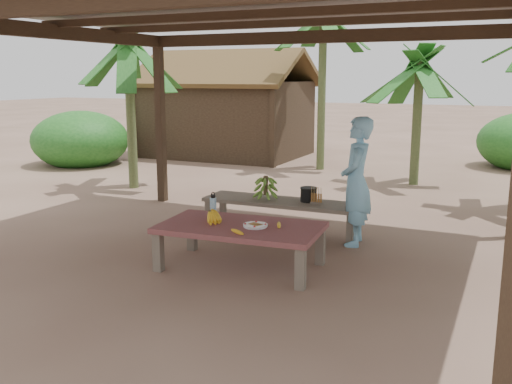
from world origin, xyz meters
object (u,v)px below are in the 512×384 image
at_px(woman, 356,182).
at_px(bench, 282,204).
at_px(work_table, 241,231).
at_px(plate, 255,226).
at_px(cooking_pot, 309,195).
at_px(water_flask, 213,206).
at_px(ripe_banana_bunch, 210,216).

bearing_deg(woman, bench, -109.42).
bearing_deg(woman, work_table, -43.60).
relative_size(plate, cooking_pot, 1.23).
height_order(bench, plate, plate).
xyz_separation_m(work_table, water_flask, (-0.49, 0.26, 0.19)).
xyz_separation_m(bench, woman, (1.08, -0.16, 0.43)).
height_order(cooking_pot, woman, woman).
xyz_separation_m(ripe_banana_bunch, plate, (0.56, 0.03, -0.06)).
relative_size(plate, water_flask, 0.95).
bearing_deg(woman, ripe_banana_bunch, -51.92).
height_order(work_table, plate, plate).
relative_size(cooking_pot, woman, 0.14).
distance_m(plate, cooking_pot, 1.70).
bearing_deg(plate, water_flask, 158.41).
height_order(work_table, ripe_banana_bunch, ripe_banana_bunch).
distance_m(cooking_pot, woman, 0.81).
bearing_deg(ripe_banana_bunch, cooking_pot, 71.64).
height_order(bench, cooking_pot, cooking_pot).
xyz_separation_m(work_table, plate, (0.19, -0.01, 0.08)).
xyz_separation_m(work_table, cooking_pot, (0.21, 1.69, 0.11)).
bearing_deg(work_table, bench, 90.94).
relative_size(water_flask, woman, 0.18).
height_order(ripe_banana_bunch, plate, ripe_banana_bunch).
distance_m(water_flask, cooking_pot, 1.60).
bearing_deg(plate, woman, 63.19).
relative_size(ripe_banana_bunch, plate, 0.94).
relative_size(work_table, plate, 6.83).
relative_size(ripe_banana_bunch, water_flask, 0.89).
distance_m(work_table, ripe_banana_bunch, 0.40).
distance_m(work_table, water_flask, 0.58).
height_order(water_flask, woman, woman).
xyz_separation_m(bench, cooking_pot, (0.36, 0.08, 0.15)).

